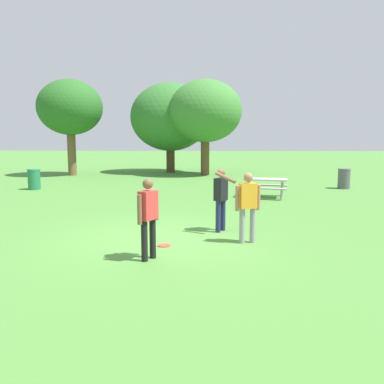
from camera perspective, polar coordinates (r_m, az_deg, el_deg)
ground_plane at (r=9.99m, az=-4.07°, el=-6.47°), size 120.00×120.00×0.00m
person_thrower at (r=8.11m, az=-6.16°, el=-3.02°), size 0.38×0.54×1.64m
person_catcher at (r=10.51m, az=4.12°, el=-0.41°), size 0.56×0.82×1.64m
person_bystander at (r=9.43m, az=7.83°, el=-1.53°), size 0.59×0.32×1.64m
frisbee at (r=9.29m, az=-3.91°, el=-7.48°), size 0.29×0.29×0.03m
picnic_table_near at (r=16.68m, az=10.28°, el=1.15°), size 1.96×1.75×0.77m
trash_can_beside_table at (r=20.30m, az=-21.28°, el=1.68°), size 0.59×0.59×0.96m
trash_can_further_along at (r=20.54m, az=20.54°, el=1.79°), size 0.59×0.59×0.96m
tree_tall_left at (r=26.95m, az=-16.74°, el=11.23°), size 4.03×4.03×5.97m
tree_broad_center at (r=27.96m, az=-3.07°, el=10.43°), size 5.36×5.36×6.04m
tree_far_right at (r=25.90m, az=1.87°, el=11.24°), size 4.58×4.58×5.98m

